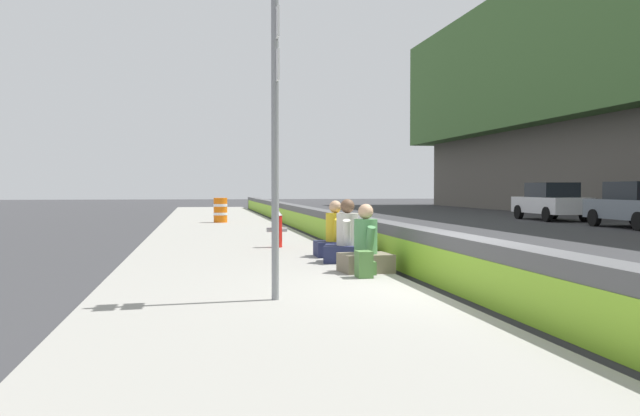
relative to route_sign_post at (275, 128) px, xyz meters
The scene contains 12 objects.
ground_plane 3.42m from the route_sign_post, 80.48° to the right, with size 160.00×160.00×0.00m, color #353538.
sidewalk_strip 2.19m from the route_sign_post, 10.21° to the left, with size 80.00×4.40×0.14m, color gray.
jersey_barrier 3.16m from the route_sign_post, 80.47° to the right, with size 76.00×0.45×0.85m.
route_sign_post is the anchor object (origin of this frame).
fire_hydrant 7.60m from the route_sign_post, ahead, with size 0.26×0.46×0.88m.
seated_person_foreground 3.51m from the route_sign_post, 34.37° to the right, with size 0.74×0.84×1.09m.
seated_person_middle 4.70m from the route_sign_post, 23.52° to the right, with size 0.88×0.97×1.15m.
seated_person_rear 5.66m from the route_sign_post, 18.80° to the right, with size 0.70×0.80×1.10m.
backpack 3.06m from the route_sign_post, 39.93° to the right, with size 0.32×0.28×0.40m.
construction_barrel 18.97m from the route_sign_post, ahead, with size 0.54×0.54×0.95m.
parked_car_fourth 20.98m from the route_sign_post, 45.25° to the right, with size 4.54×2.03×1.71m.
parked_car_midline 25.80m from the route_sign_post, 35.14° to the right, with size 4.55×2.04×1.71m.
Camera 1 is at (-8.83, 3.49, 1.50)m, focal length 39.41 mm.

